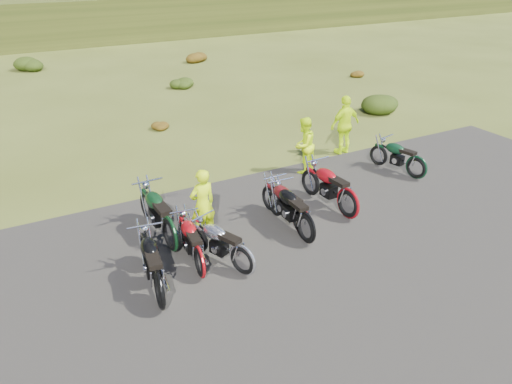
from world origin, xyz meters
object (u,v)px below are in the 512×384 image
motorcycle_7 (415,179)px  person_middle (203,206)px  motorcycle_3 (243,275)px  motorcycle_0 (161,308)px

motorcycle_7 → person_middle: size_ratio=1.16×
motorcycle_3 → motorcycle_7: same height
motorcycle_3 → person_middle: (-0.11, 1.72, 0.84)m
motorcycle_0 → motorcycle_7: bearing=-68.6°
motorcycle_3 → person_middle: 1.91m
motorcycle_0 → motorcycle_3: (1.80, 0.19, 0.00)m
person_middle → motorcycle_0: bearing=41.6°
motorcycle_0 → motorcycle_3: bearing=-76.1°
motorcycle_0 → motorcycle_7: size_ratio=1.10×
motorcycle_3 → motorcycle_7: size_ratio=1.00×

